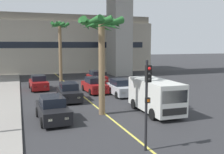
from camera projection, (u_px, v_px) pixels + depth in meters
name	position (u px, v px, depth m)	size (l,w,h in m)	color
lane_stripe_center	(79.00, 93.00, 26.43)	(0.14, 56.00, 0.01)	#DBCC4C
pier_building_backdrop	(51.00, 44.00, 46.47)	(35.60, 8.04, 9.90)	#BCB29E
car_queue_front	(69.00, 92.00, 22.75)	(1.93, 4.15, 1.56)	black
car_queue_second	(94.00, 85.00, 26.60)	(1.94, 4.16, 1.56)	maroon
car_queue_third	(39.00, 83.00, 28.28)	(1.95, 4.16, 1.56)	maroon
car_queue_fourth	(120.00, 88.00, 25.12)	(1.91, 4.14, 1.56)	#B7BABF
car_queue_fifth	(53.00, 109.00, 16.80)	(1.96, 4.16, 1.56)	black
car_queue_sixth	(97.00, 77.00, 33.09)	(1.84, 4.10, 1.56)	maroon
delivery_van	(155.00, 95.00, 18.57)	(2.26, 5.30, 2.36)	silver
traffic_light_median_near	(147.00, 93.00, 11.71)	(0.24, 0.37, 4.20)	black
palm_tree_near_median	(101.00, 35.00, 17.66)	(3.20, 3.25, 6.83)	brown
palm_tree_mid_median	(60.00, 35.00, 34.18)	(2.59, 2.64, 7.88)	brown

